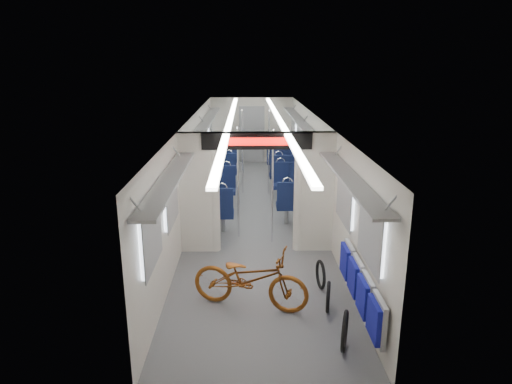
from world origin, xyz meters
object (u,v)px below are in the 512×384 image
seat_bay_near_left (214,195)px  stanchion_near_right (272,187)px  flip_bench (360,287)px  bike_hoop_a (345,333)px  seat_bay_far_right (284,163)px  bicycle (250,278)px  seat_bay_near_right (293,189)px  stanchion_far_right (269,153)px  seat_bay_far_left (223,161)px  bike_hoop_b (328,298)px  stanchion_near_left (238,184)px  stanchion_far_left (243,152)px  bike_hoop_c (321,276)px

seat_bay_near_left → stanchion_near_right: 2.02m
flip_bench → seat_bay_near_left: (-2.29, 4.50, -0.02)m
bike_hoop_a → seat_bay_far_right: size_ratio=0.24×
bike_hoop_a → bicycle: bearing=137.3°
seat_bay_near_right → stanchion_near_right: (-0.62, -1.95, 0.60)m
flip_bench → stanchion_far_right: (-0.94, 6.54, 0.57)m
bike_hoop_a → seat_bay_near_left: bearing=111.2°
flip_bench → seat_bay_far_left: bearing=105.5°
seat_bay_near_left → stanchion_near_right: size_ratio=0.95×
bicycle → seat_bay_far_left: bearing=22.6°
bike_hoop_b → seat_bay_near_right: seat_bay_near_right is taller
bike_hoop_b → stanchion_near_left: bearing=114.4°
stanchion_near_right → stanchion_far_left: (-0.62, 3.58, 0.00)m
seat_bay_far_left → stanchion_near_right: bearing=-76.5°
bicycle → bike_hoop_b: 1.18m
stanchion_near_left → bike_hoop_b: bearing=-65.6°
stanchion_near_left → stanchion_far_right: (0.77, 3.21, 0.00)m
flip_bench → stanchion_near_left: bearing=117.2°
flip_bench → seat_bay_near_right: bearing=94.8°
bike_hoop_c → seat_bay_near_left: 3.96m
flip_bench → bike_hoop_b: 0.63m
stanchion_near_left → stanchion_far_left: (0.06, 3.28, 0.00)m
bicycle → bike_hoop_b: size_ratio=3.78×
seat_bay_near_left → stanchion_far_right: 2.52m
seat_bay_near_left → seat_bay_far_right: (1.87, 3.33, 0.01)m
flip_bench → bike_hoop_a: flip_bench is taller
bicycle → bike_hoop_c: (1.14, 0.55, -0.25)m
flip_bench → seat_bay_near_right: size_ratio=1.01×
bicycle → stanchion_far_left: bearing=18.3°
stanchion_far_right → bike_hoop_c: bearing=-83.9°
seat_bay_far_left → stanchion_near_right: (1.25, -5.21, 0.61)m
seat_bay_far_left → stanchion_far_left: (0.64, -1.63, 0.61)m
bike_hoop_b → stanchion_near_right: 2.93m
bicycle → bike_hoop_a: bearing=-115.9°
seat_bay_near_left → stanchion_far_right: (1.35, 2.04, 0.59)m
seat_bay_near_left → seat_bay_far_left: (0.00, 3.75, -0.01)m
seat_bay_far_left → stanchion_near_right: 5.39m
bike_hoop_a → seat_bay_far_left: bearing=102.6°
seat_bay_far_right → stanchion_far_right: (-0.52, -1.29, 0.59)m
bike_hoop_b → seat_bay_near_left: size_ratio=0.21×
bike_hoop_c → stanchion_far_right: (-0.58, 5.48, 0.94)m
bicycle → stanchion_far_left: (-0.15, 6.11, 0.69)m
bike_hoop_b → stanchion_far_right: (-0.58, 6.19, 0.94)m
bicycle → stanchion_far_left: size_ratio=0.77×
bicycle → bike_hoop_b: (1.14, -0.16, -0.25)m
stanchion_far_right → stanchion_far_left: bearing=174.1°
stanchion_near_right → seat_bay_far_left: bearing=103.5°
seat_bay_far_left → seat_bay_near_right: bearing=-60.1°
flip_bench → bike_hoop_b: (-0.36, 0.35, -0.37)m
stanchion_near_left → stanchion_far_left: 3.28m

